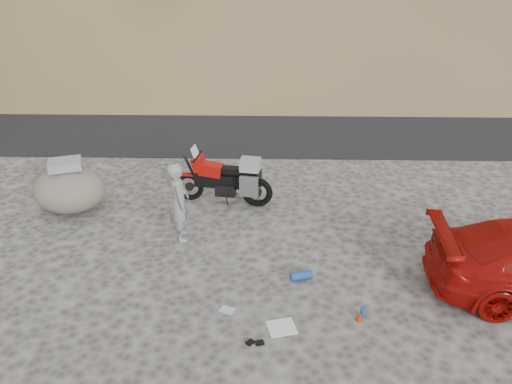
% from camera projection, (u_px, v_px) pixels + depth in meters
% --- Properties ---
extents(ground, '(140.00, 140.00, 0.00)m').
position_uv_depth(ground, '(223.00, 264.00, 10.17)').
color(ground, '#413F3C').
rests_on(ground, ground).
extents(road, '(120.00, 7.00, 0.05)m').
position_uv_depth(road, '(243.00, 122.00, 18.21)').
color(road, black).
rests_on(road, ground).
extents(motorcycle, '(2.48, 0.95, 1.48)m').
position_uv_depth(motorcycle, '(227.00, 180.00, 12.27)').
color(motorcycle, black).
rests_on(motorcycle, ground).
extents(man, '(0.60, 0.75, 1.79)m').
position_uv_depth(man, '(182.00, 237.00, 11.09)').
color(man, gray).
rests_on(man, ground).
extents(boulder, '(1.86, 1.64, 1.29)m').
position_uv_depth(boulder, '(70.00, 189.00, 11.98)').
color(boulder, '#605A52').
rests_on(boulder, ground).
extents(small_rock, '(0.71, 0.64, 0.43)m').
position_uv_depth(small_rock, '(54.00, 201.00, 12.17)').
color(small_rock, '#605A52').
rests_on(small_rock, ground).
extents(gear_white_cloth, '(0.56, 0.52, 0.02)m').
position_uv_depth(gear_white_cloth, '(282.00, 327.00, 8.49)').
color(gear_white_cloth, white).
rests_on(gear_white_cloth, ground).
extents(gear_blue_mat, '(0.45, 0.27, 0.17)m').
position_uv_depth(gear_blue_mat, '(301.00, 276.00, 9.68)').
color(gear_blue_mat, '#194799').
rests_on(gear_blue_mat, ground).
extents(gear_bottle, '(0.09, 0.09, 0.22)m').
position_uv_depth(gear_bottle, '(362.00, 312.00, 8.69)').
color(gear_bottle, '#194799').
rests_on(gear_bottle, ground).
extents(gear_funnel, '(0.14, 0.14, 0.17)m').
position_uv_depth(gear_funnel, '(360.00, 316.00, 8.63)').
color(gear_funnel, '#AE290B').
rests_on(gear_funnel, ground).
extents(gear_glove_a, '(0.16, 0.13, 0.04)m').
position_uv_depth(gear_glove_a, '(260.00, 343.00, 8.16)').
color(gear_glove_a, black).
rests_on(gear_glove_a, ground).
extents(gear_glove_b, '(0.15, 0.16, 0.04)m').
position_uv_depth(gear_glove_b, '(250.00, 342.00, 8.16)').
color(gear_glove_b, black).
rests_on(gear_glove_b, ground).
extents(gear_blue_cloth, '(0.31, 0.27, 0.01)m').
position_uv_depth(gear_blue_cloth, '(227.00, 310.00, 8.90)').
color(gear_blue_cloth, '#98C6EB').
rests_on(gear_blue_cloth, ground).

